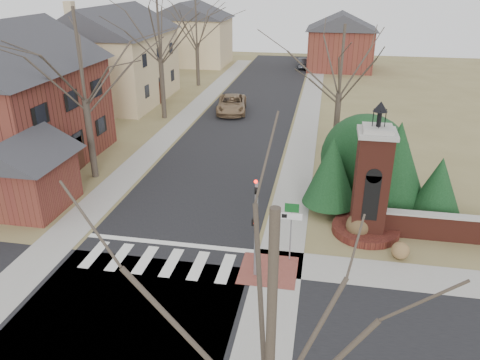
% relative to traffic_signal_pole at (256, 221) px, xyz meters
% --- Properties ---
extents(ground, '(120.00, 120.00, 0.00)m').
position_rel_traffic_signal_pole_xyz_m(ground, '(-4.30, -0.57, -2.59)').
color(ground, brown).
rests_on(ground, ground).
extents(main_street, '(8.00, 70.00, 0.01)m').
position_rel_traffic_signal_pole_xyz_m(main_street, '(-4.30, 21.43, -2.58)').
color(main_street, black).
rests_on(main_street, ground).
extents(cross_street, '(120.00, 8.00, 0.01)m').
position_rel_traffic_signal_pole_xyz_m(cross_street, '(-4.30, -3.57, -2.58)').
color(cross_street, black).
rests_on(cross_street, ground).
extents(crosswalk_zone, '(8.00, 2.20, 0.02)m').
position_rel_traffic_signal_pole_xyz_m(crosswalk_zone, '(-4.30, 0.23, -2.58)').
color(crosswalk_zone, silver).
rests_on(crosswalk_zone, ground).
extents(stop_bar, '(8.00, 0.35, 0.02)m').
position_rel_traffic_signal_pole_xyz_m(stop_bar, '(-4.30, 1.73, -2.58)').
color(stop_bar, silver).
rests_on(stop_bar, ground).
extents(sidewalk_right_main, '(2.00, 60.00, 0.02)m').
position_rel_traffic_signal_pole_xyz_m(sidewalk_right_main, '(0.90, 21.43, -2.58)').
color(sidewalk_right_main, gray).
rests_on(sidewalk_right_main, ground).
extents(sidewalk_left, '(2.00, 60.00, 0.02)m').
position_rel_traffic_signal_pole_xyz_m(sidewalk_left, '(-9.50, 21.43, -2.58)').
color(sidewalk_left, gray).
rests_on(sidewalk_left, ground).
extents(curb_apron, '(2.40, 2.40, 0.02)m').
position_rel_traffic_signal_pole_xyz_m(curb_apron, '(0.50, 0.43, -2.57)').
color(curb_apron, brown).
rests_on(curb_apron, ground).
extents(traffic_signal_pole, '(0.28, 0.41, 4.50)m').
position_rel_traffic_signal_pole_xyz_m(traffic_signal_pole, '(0.00, 0.00, 0.00)').
color(traffic_signal_pole, slate).
rests_on(traffic_signal_pole, ground).
extents(sign_post, '(0.90, 0.07, 2.75)m').
position_rel_traffic_signal_pole_xyz_m(sign_post, '(1.29, 1.41, -0.64)').
color(sign_post, slate).
rests_on(sign_post, ground).
extents(brick_gate_monument, '(3.20, 3.20, 6.47)m').
position_rel_traffic_signal_pole_xyz_m(brick_gate_monument, '(4.70, 4.42, -0.42)').
color(brick_gate_monument, '#58241A').
rests_on(brick_gate_monument, ground).
extents(brick_garden_wall, '(7.50, 0.50, 1.30)m').
position_rel_traffic_signal_pole_xyz_m(brick_garden_wall, '(9.20, 4.43, -1.93)').
color(brick_garden_wall, '#58241A').
rests_on(brick_garden_wall, ground).
extents(house_brick_left, '(9.80, 11.80, 9.42)m').
position_rel_traffic_signal_pole_xyz_m(house_brick_left, '(-17.31, 9.42, 2.07)').
color(house_brick_left, maroon).
rests_on(house_brick_left, ground).
extents(house_stucco_left, '(9.80, 12.80, 9.28)m').
position_rel_traffic_signal_pole_xyz_m(house_stucco_left, '(-17.80, 26.42, 2.01)').
color(house_stucco_left, '#C6B884').
rests_on(house_stucco_left, ground).
extents(garage_left, '(4.80, 4.80, 4.29)m').
position_rel_traffic_signal_pole_xyz_m(garage_left, '(-12.82, 3.92, -0.35)').
color(garage_left, maroon).
rests_on(garage_left, ground).
extents(house_distant_left, '(10.80, 8.80, 8.53)m').
position_rel_traffic_signal_pole_xyz_m(house_distant_left, '(-16.31, 47.42, 1.66)').
color(house_distant_left, '#C6B884').
rests_on(house_distant_left, ground).
extents(house_distant_right, '(8.80, 8.80, 7.30)m').
position_rel_traffic_signal_pole_xyz_m(house_distant_right, '(3.69, 47.42, 1.06)').
color(house_distant_right, maroon).
rests_on(house_distant_right, ground).
extents(evergreen_near, '(2.80, 2.80, 4.10)m').
position_rel_traffic_signal_pole_xyz_m(evergreen_near, '(2.90, 6.43, -0.29)').
color(evergreen_near, '#473D33').
rests_on(evergreen_near, ground).
extents(evergreen_mid, '(3.40, 3.40, 4.70)m').
position_rel_traffic_signal_pole_xyz_m(evergreen_mid, '(6.20, 7.63, 0.01)').
color(evergreen_mid, '#473D33').
rests_on(evergreen_mid, ground).
extents(evergreen_far, '(2.40, 2.40, 3.30)m').
position_rel_traffic_signal_pole_xyz_m(evergreen_far, '(8.20, 6.63, -0.69)').
color(evergreen_far, '#473D33').
rests_on(evergreen_far, ground).
extents(evergreen_mass, '(4.80, 4.80, 4.80)m').
position_rel_traffic_signal_pole_xyz_m(evergreen_mass, '(4.70, 8.93, -0.19)').
color(evergreen_mass, black).
rests_on(evergreen_mass, ground).
extents(bare_tree_0, '(8.05, 8.05, 11.15)m').
position_rel_traffic_signal_pole_xyz_m(bare_tree_0, '(-11.30, 8.43, 5.11)').
color(bare_tree_0, '#473D33').
rests_on(bare_tree_0, ground).
extents(bare_tree_1, '(8.40, 8.40, 11.64)m').
position_rel_traffic_signal_pole_xyz_m(bare_tree_1, '(-11.30, 21.43, 5.44)').
color(bare_tree_1, '#473D33').
rests_on(bare_tree_1, ground).
extents(bare_tree_2, '(7.35, 7.35, 10.19)m').
position_rel_traffic_signal_pole_xyz_m(bare_tree_2, '(-11.80, 34.43, 4.44)').
color(bare_tree_2, '#473D33').
rests_on(bare_tree_2, ground).
extents(bare_tree_3, '(7.00, 7.00, 9.70)m').
position_rel_traffic_signal_pole_xyz_m(bare_tree_3, '(3.20, 15.43, 4.10)').
color(bare_tree_3, '#473D33').
rests_on(bare_tree_3, ground).
extents(bare_tree_4, '(6.65, 6.65, 9.21)m').
position_rel_traffic_signal_pole_xyz_m(bare_tree_4, '(1.70, -9.57, 3.77)').
color(bare_tree_4, '#473D33').
rests_on(bare_tree_4, ground).
extents(pickup_truck, '(3.27, 5.74, 1.51)m').
position_rel_traffic_signal_pole_xyz_m(pickup_truck, '(-5.90, 24.20, -1.83)').
color(pickup_truck, '#836647').
rests_on(pickup_truck, ground).
extents(distant_car, '(1.74, 4.13, 1.33)m').
position_rel_traffic_signal_pole_xyz_m(distant_car, '(-0.90, 47.04, -1.92)').
color(distant_car, '#383B41').
rests_on(distant_car, ground).
extents(dry_shrub_left, '(1.15, 1.15, 1.15)m').
position_rel_traffic_signal_pole_xyz_m(dry_shrub_left, '(4.30, 4.03, -2.01)').
color(dry_shrub_left, brown).
rests_on(dry_shrub_left, ground).
extents(dry_shrub_right, '(0.78, 0.78, 0.78)m').
position_rel_traffic_signal_pole_xyz_m(dry_shrub_right, '(6.05, 2.43, -2.19)').
color(dry_shrub_right, brown).
rests_on(dry_shrub_right, ground).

